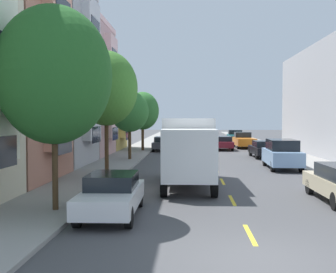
# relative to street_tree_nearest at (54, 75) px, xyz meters

# --- Properties ---
(ground_plane) EXTENTS (160.00, 160.00, 0.00)m
(ground_plane) POSITION_rel_street_tree_nearest_xyz_m (6.40, 25.66, -4.81)
(ground_plane) COLOR #424244
(sidewalk_left) EXTENTS (3.20, 120.00, 0.14)m
(sidewalk_left) POSITION_rel_street_tree_nearest_xyz_m (-0.70, 23.66, -4.74)
(sidewalk_left) COLOR gray
(sidewalk_left) RESTS_ON ground_plane
(sidewalk_right) EXTENTS (3.20, 120.00, 0.14)m
(sidewalk_right) POSITION_rel_street_tree_nearest_xyz_m (13.50, 23.66, -4.74)
(sidewalk_right) COLOR gray
(sidewalk_right) RESTS_ON ground_plane
(lane_centerline_dashes) EXTENTS (0.14, 47.20, 0.01)m
(lane_centerline_dashes) POSITION_rel_street_tree_nearest_xyz_m (6.40, 20.16, -4.80)
(lane_centerline_dashes) COLOR yellow
(lane_centerline_dashes) RESTS_ON ground_plane
(townhouse_fourth_rose) EXTENTS (11.24, 7.08, 11.52)m
(townhouse_fourth_rose) POSITION_rel_street_tree_nearest_xyz_m (-7.51, 21.49, 0.75)
(townhouse_fourth_rose) COLOR #CC9E9E
(townhouse_fourth_rose) RESTS_ON ground_plane
(townhouse_fifth_mustard) EXTENTS (13.89, 7.08, 9.55)m
(townhouse_fifth_mustard) POSITION_rel_street_tree_nearest_xyz_m (-8.84, 28.77, -0.24)
(townhouse_fifth_mustard) COLOR tan
(townhouse_fifth_mustard) RESTS_ON ground_plane
(street_tree_nearest) EXTENTS (3.99, 3.99, 7.06)m
(street_tree_nearest) POSITION_rel_street_tree_nearest_xyz_m (0.00, 0.00, 0.00)
(street_tree_nearest) COLOR #47331E
(street_tree_nearest) RESTS_ON sidewalk_left
(street_tree_second) EXTENTS (3.52, 3.52, 6.96)m
(street_tree_second) POSITION_rel_street_tree_nearest_xyz_m (-0.00, 9.08, 0.18)
(street_tree_second) COLOR #47331E
(street_tree_second) RESTS_ON sidewalk_left
(street_tree_third) EXTENTS (3.00, 3.00, 5.30)m
(street_tree_third) POSITION_rel_street_tree_nearest_xyz_m (0.00, 18.15, -0.97)
(street_tree_third) COLOR #47331E
(street_tree_third) RESTS_ON sidewalk_left
(street_tree_farthest) EXTENTS (3.25, 3.25, 5.80)m
(street_tree_farthest) POSITION_rel_street_tree_nearest_xyz_m (-0.00, 27.23, -0.76)
(street_tree_farthest) COLOR #47331E
(street_tree_farthest) RESTS_ON sidewalk_left
(delivery_box_truck) EXTENTS (2.52, 7.77, 3.32)m
(delivery_box_truck) POSITION_rel_street_tree_nearest_xyz_m (4.60, 6.44, -2.92)
(delivery_box_truck) COLOR white
(delivery_box_truck) RESTS_ON ground_plane
(parked_suv_sky) EXTENTS (2.09, 4.85, 1.93)m
(parked_suv_sky) POSITION_rel_street_tree_nearest_xyz_m (10.73, 13.47, -3.82)
(parked_suv_sky) COLOR #7A9EC6
(parked_suv_sky) RESTS_ON ground_plane
(parked_hatchback_red) EXTENTS (1.77, 4.01, 1.50)m
(parked_hatchback_red) POSITION_rel_street_tree_nearest_xyz_m (2.14, 50.12, -4.05)
(parked_hatchback_red) COLOR #AD1E1E
(parked_hatchback_red) RESTS_ON ground_plane
(parked_pickup_orange) EXTENTS (2.11, 5.34, 1.73)m
(parked_pickup_orange) POSITION_rel_street_tree_nearest_xyz_m (10.74, 32.98, -3.98)
(parked_pickup_orange) COLOR orange
(parked_pickup_orange) RESTS_ON ground_plane
(parked_pickup_teal) EXTENTS (2.02, 5.31, 1.73)m
(parked_pickup_teal) POSITION_rel_street_tree_nearest_xyz_m (10.83, 41.93, -3.98)
(parked_pickup_teal) COLOR #195B60
(parked_pickup_teal) RESTS_ON ground_plane
(parked_sedan_black) EXTENTS (1.92, 4.55, 1.43)m
(parked_sedan_black) POSITION_rel_street_tree_nearest_xyz_m (10.87, 21.26, -4.06)
(parked_sedan_black) COLOR black
(parked_sedan_black) RESTS_ON ground_plane
(parked_sedan_white) EXTENTS (1.86, 4.53, 1.43)m
(parked_sedan_white) POSITION_rel_street_tree_nearest_xyz_m (2.03, -0.24, -4.06)
(parked_sedan_white) COLOR silver
(parked_sedan_white) RESTS_ON ground_plane
(parked_sedan_charcoal) EXTENTS (1.87, 4.53, 1.43)m
(parked_sedan_charcoal) POSITION_rel_street_tree_nearest_xyz_m (1.92, 28.31, -4.06)
(parked_sedan_charcoal) COLOR #333338
(parked_sedan_charcoal) RESTS_ON ground_plane
(parked_hatchback_navy) EXTENTS (1.84, 4.04, 1.50)m
(parked_hatchback_navy) POSITION_rel_street_tree_nearest_xyz_m (2.06, 44.11, -4.05)
(parked_hatchback_navy) COLOR navy
(parked_hatchback_navy) RESTS_ON ground_plane
(moving_burgundy_sedan) EXTENTS (1.80, 4.50, 1.43)m
(moving_burgundy_sedan) POSITION_rel_street_tree_nearest_xyz_m (8.20, 29.66, -4.06)
(moving_burgundy_sedan) COLOR maroon
(moving_burgundy_sedan) RESTS_ON ground_plane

